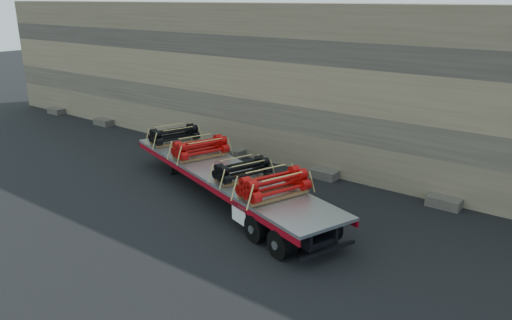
# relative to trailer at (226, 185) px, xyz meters

# --- Properties ---
(ground) EXTENTS (120.00, 120.00, 0.00)m
(ground) POSITION_rel_trailer_xyz_m (-0.28, -0.42, -0.57)
(ground) COLOR black
(ground) RESTS_ON ground
(rock_wall) EXTENTS (44.00, 3.00, 7.00)m
(rock_wall) POSITION_rel_trailer_xyz_m (-0.28, 6.08, 2.93)
(rock_wall) COLOR #7A6B54
(rock_wall) RESTS_ON ground
(trailer) EXTENTS (11.59, 5.75, 1.15)m
(trailer) POSITION_rel_trailer_xyz_m (0.00, 0.00, 0.00)
(trailer) COLOR #BABEC3
(trailer) RESTS_ON ground
(bundle_front) EXTENTS (1.59, 2.22, 0.71)m
(bundle_front) POSITION_rel_trailer_xyz_m (-4.15, 1.39, 0.93)
(bundle_front) COLOR black
(bundle_front) RESTS_ON trailer
(bundle_midfront) EXTENTS (1.65, 2.31, 0.74)m
(bundle_midfront) POSITION_rel_trailer_xyz_m (-1.85, 0.62, 0.94)
(bundle_midfront) COLOR #AB0B09
(bundle_midfront) RESTS_ON trailer
(bundle_midrear) EXTENTS (1.50, 2.10, 0.67)m
(bundle_midrear) POSITION_rel_trailer_xyz_m (1.10, -0.37, 0.91)
(bundle_midrear) COLOR black
(bundle_midrear) RESTS_ON trailer
(bundle_rear) EXTENTS (1.75, 2.44, 0.78)m
(bundle_rear) POSITION_rel_trailer_xyz_m (2.88, -0.97, 0.96)
(bundle_rear) COLOR #AB0B09
(bundle_rear) RESTS_ON trailer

